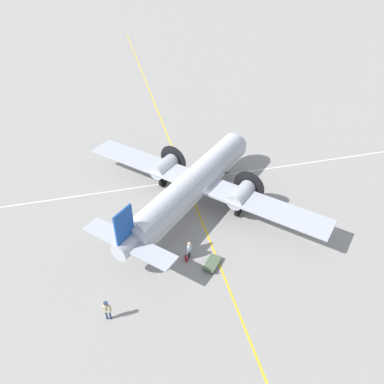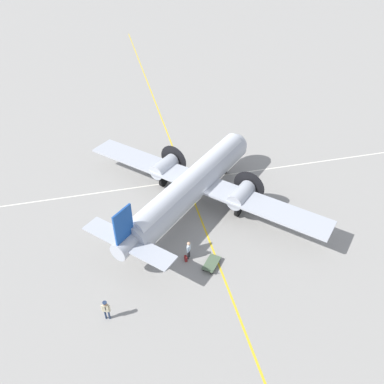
% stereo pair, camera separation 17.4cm
% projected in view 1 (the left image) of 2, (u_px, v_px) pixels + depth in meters
% --- Properties ---
extents(ground_plane, '(300.00, 300.00, 0.00)m').
position_uv_depth(ground_plane, '(192.00, 206.00, 34.64)').
color(ground_plane, gray).
extents(apron_line_eastwest, '(120.00, 0.16, 0.01)m').
position_uv_depth(apron_line_eastwest, '(196.00, 206.00, 34.71)').
color(apron_line_eastwest, gold).
rests_on(apron_line_eastwest, ground_plane).
extents(apron_line_northsouth, '(0.16, 120.00, 0.01)m').
position_uv_depth(apron_line_northsouth, '(182.00, 181.00, 37.83)').
color(apron_line_northsouth, silver).
rests_on(apron_line_northsouth, ground_plane).
extents(airliner_main, '(19.86, 19.73, 5.84)m').
position_uv_depth(airliner_main, '(195.00, 182.00, 33.37)').
color(airliner_main, '#ADB2BC').
rests_on(airliner_main, ground_plane).
extents(crew_foreground, '(0.36, 0.58, 1.76)m').
position_uv_depth(crew_foreground, '(107.00, 309.00, 24.57)').
color(crew_foreground, navy).
rests_on(crew_foreground, ground_plane).
extents(passenger_boarding, '(0.48, 0.39, 1.71)m').
position_uv_depth(passenger_boarding, '(189.00, 248.00, 28.97)').
color(passenger_boarding, '#2D2D33').
rests_on(passenger_boarding, ground_plane).
extents(suitcase_near_door, '(0.37, 0.19, 0.47)m').
position_uv_depth(suitcase_near_door, '(186.00, 258.00, 29.25)').
color(suitcase_near_door, maroon).
rests_on(suitcase_near_door, ground_plane).
extents(baggage_cart, '(1.95, 1.82, 0.56)m').
position_uv_depth(baggage_cart, '(212.00, 263.00, 28.79)').
color(baggage_cart, '#4C6047').
rests_on(baggage_cart, ground_plane).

